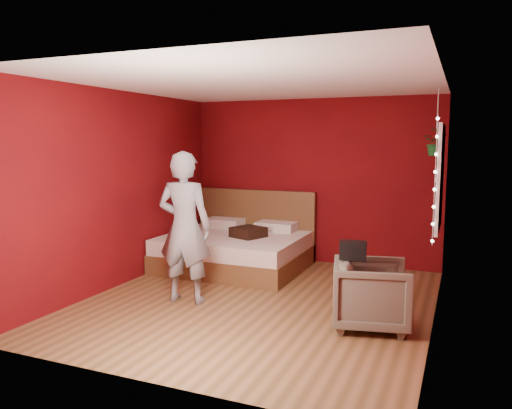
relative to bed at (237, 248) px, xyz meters
name	(u,v)px	position (x,y,z in m)	size (l,w,h in m)	color
floor	(259,301)	(0.95, -1.42, -0.29)	(4.50, 4.50, 0.00)	brown
room_walls	(259,163)	(0.95, -1.42, 1.38)	(4.04, 4.54, 2.62)	#680B0C
window	(440,178)	(2.92, -0.52, 1.21)	(0.05, 0.97, 1.27)	white
fairy_lights	(435,181)	(2.89, -1.05, 1.21)	(0.04, 0.04, 1.45)	silver
bed	(237,248)	(0.00, 0.00, 0.00)	(2.06, 1.75, 1.13)	brown
person	(185,227)	(0.13, -1.76, 0.62)	(0.66, 0.44, 1.82)	gray
armchair	(371,294)	(2.35, -1.76, 0.06)	(0.75, 0.77, 0.70)	#696453
handbag	(353,250)	(2.15, -1.75, 0.51)	(0.28, 0.14, 0.20)	black
throw_pillow	(248,232)	(0.25, -0.15, 0.29)	(0.42, 0.42, 0.15)	black
hanging_plant	(436,142)	(2.83, 0.03, 1.62)	(0.38, 0.35, 0.86)	silver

